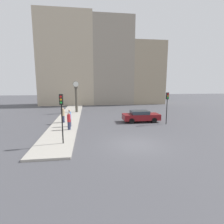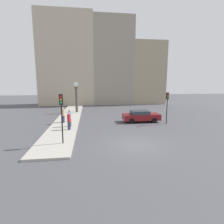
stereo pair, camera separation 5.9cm
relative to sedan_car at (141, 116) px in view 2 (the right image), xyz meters
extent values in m
plane|color=#47474C|center=(-2.71, -7.64, -0.71)|extent=(120.00, 120.00, 0.00)
cube|color=#A39E93|center=(-8.76, 3.84, -0.63)|extent=(2.86, 26.97, 0.16)
cube|color=#B7A88E|center=(-10.60, 19.25, 8.72)|extent=(11.28, 5.00, 18.84)
cube|color=gray|center=(-0.66, 19.25, 8.45)|extent=(8.60, 5.00, 18.31)
cube|color=gray|center=(7.23, 19.25, 6.09)|extent=(7.19, 5.00, 13.58)
cube|color=maroon|center=(0.03, 0.00, -0.09)|extent=(4.33, 1.81, 0.69)
cube|color=#2D3842|center=(-0.14, 0.00, 0.45)|extent=(2.08, 1.63, 0.40)
cylinder|color=black|center=(1.37, 0.80, -0.38)|extent=(0.64, 0.22, 0.64)
cylinder|color=black|center=(1.37, -0.80, -0.38)|extent=(0.64, 0.22, 0.64)
cylinder|color=black|center=(-1.31, 0.80, -0.38)|extent=(0.64, 0.22, 0.64)
cylinder|color=black|center=(-1.31, -0.80, -0.38)|extent=(0.64, 0.22, 0.64)
cylinder|color=black|center=(-8.11, -7.00, 0.89)|extent=(0.09, 0.09, 2.89)
cube|color=black|center=(-8.11, -7.00, 2.72)|extent=(0.26, 0.20, 0.76)
cylinder|color=red|center=(-8.11, -7.12, 2.93)|extent=(0.15, 0.04, 0.15)
cylinder|color=orange|center=(-8.11, -7.12, 2.72)|extent=(0.15, 0.04, 0.15)
cylinder|color=green|center=(-8.11, -7.12, 2.51)|extent=(0.15, 0.04, 0.15)
cylinder|color=black|center=(2.51, -1.56, 0.70)|extent=(0.09, 0.09, 2.81)
cube|color=black|center=(2.51, -1.56, 2.49)|extent=(0.26, 0.20, 0.76)
cylinder|color=red|center=(2.51, -1.68, 2.70)|extent=(0.15, 0.04, 0.15)
cylinder|color=orange|center=(2.51, -1.68, 2.49)|extent=(0.15, 0.04, 0.15)
cylinder|color=green|center=(2.51, -1.68, 2.28)|extent=(0.15, 0.04, 0.15)
cylinder|color=#4C473D|center=(-7.98, 7.53, 1.28)|extent=(0.39, 0.39, 3.66)
cube|color=#4C473D|center=(-7.98, 7.53, 3.23)|extent=(0.51, 0.51, 0.24)
cylinder|color=#4C473D|center=(-7.98, 7.53, 3.75)|extent=(0.88, 0.04, 0.88)
cylinder|color=white|center=(-7.98, 7.53, 3.75)|extent=(0.81, 0.06, 0.81)
cylinder|color=#2D334C|center=(-8.06, -3.07, -0.17)|extent=(0.29, 0.29, 0.76)
cylinder|color=red|center=(-8.06, -3.07, 0.57)|extent=(0.34, 0.34, 0.71)
sphere|color=tan|center=(-8.06, -3.07, 1.03)|extent=(0.20, 0.20, 0.20)
cylinder|color=#2D334C|center=(-9.06, 0.21, -0.16)|extent=(0.34, 0.34, 0.77)
cylinder|color=tan|center=(-9.06, 0.21, 0.59)|extent=(0.40, 0.40, 0.72)
sphere|color=tan|center=(-9.06, 0.21, 1.05)|extent=(0.21, 0.21, 0.21)
cylinder|color=#2D334C|center=(-8.11, -1.83, -0.15)|extent=(0.27, 0.27, 0.80)
cylinder|color=#729ED8|center=(-8.11, -1.83, 0.62)|extent=(0.32, 0.32, 0.74)
sphere|color=tan|center=(-8.11, -1.83, 1.11)|extent=(0.25, 0.25, 0.25)
camera|label=1|loc=(-6.23, -19.83, 3.84)|focal=28.00mm
camera|label=2|loc=(-6.17, -19.84, 3.84)|focal=28.00mm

